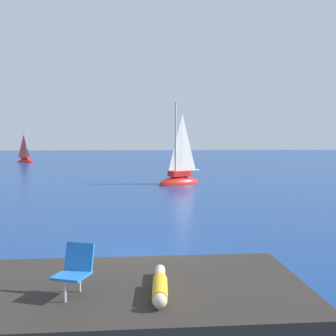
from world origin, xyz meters
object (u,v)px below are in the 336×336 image
at_px(sailboat_near, 179,179).
at_px(sailboat_far, 25,160).
at_px(person_sunbather, 160,286).
at_px(beach_chair, 75,267).

relative_size(sailboat_near, sailboat_far, 1.42).
distance_m(sailboat_near, person_sunbather, 22.22).
bearing_deg(sailboat_far, sailboat_near, -33.18).
bearing_deg(beach_chair, person_sunbather, 109.08).
distance_m(sailboat_near, beach_chair, 22.39).
relative_size(sailboat_near, beach_chair, 7.40).
distance_m(sailboat_near, sailboat_far, 28.67).
xyz_separation_m(sailboat_far, beach_chair, (12.81, -45.77, 0.97)).
bearing_deg(person_sunbather, sailboat_far, 19.35).
bearing_deg(sailboat_far, beach_chair, -51.93).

